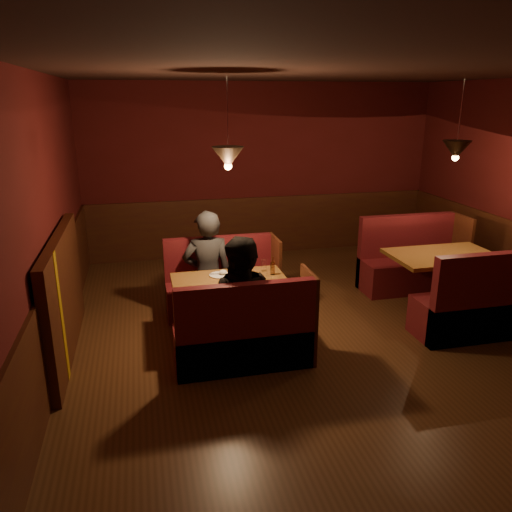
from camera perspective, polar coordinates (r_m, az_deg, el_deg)
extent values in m
cube|color=#4B2D17|center=(5.85, 9.07, -9.48)|extent=(6.00, 7.00, 0.01)
cube|color=#36201A|center=(5.23, 10.69, 20.24)|extent=(6.00, 7.00, 0.01)
cube|color=#4B1112|center=(8.64, 0.76, 9.71)|extent=(6.00, 0.01, 2.90)
cube|color=#4B1112|center=(5.04, -23.62, 2.45)|extent=(0.01, 7.00, 2.90)
cube|color=#371510|center=(8.80, 0.78, 3.55)|extent=(6.00, 0.04, 1.00)
cube|color=#371510|center=(5.34, -22.11, -7.41)|extent=(0.04, 7.00, 1.00)
cube|color=#371510|center=(5.64, -21.11, -4.30)|extent=(0.10, 2.20, 1.30)
cube|color=#B78B15|center=(5.12, -21.29, -6.52)|extent=(0.01, 0.12, 1.30)
cylinder|color=#333333|center=(5.26, -3.30, 15.52)|extent=(0.01, 0.01, 0.80)
cone|color=black|center=(5.29, -3.23, 11.19)|extent=(0.34, 0.34, 0.22)
sphere|color=#FFBF72|center=(5.30, -3.21, 10.23)|extent=(0.08, 0.08, 0.08)
cylinder|color=#333333|center=(6.48, 22.33, 14.68)|extent=(0.01, 0.01, 0.80)
cone|color=black|center=(6.50, 21.92, 11.18)|extent=(0.34, 0.34, 0.22)
sphere|color=#FFBF72|center=(6.51, 21.83, 10.40)|extent=(0.08, 0.08, 0.08)
cube|color=#573513|center=(5.62, -2.98, -2.97)|extent=(1.29, 0.78, 0.05)
cylinder|color=#371510|center=(5.75, -2.93, -6.19)|extent=(0.13, 0.13, 0.64)
cylinder|color=#371510|center=(5.88, -2.88, -8.89)|extent=(0.51, 0.51, 0.04)
cylinder|color=silver|center=(5.50, -2.75, -3.10)|extent=(0.26, 0.26, 0.02)
cube|color=black|center=(5.52, -1.83, -2.71)|extent=(0.08, 0.07, 0.03)
ellipsoid|color=silver|center=(5.49, -2.35, -2.73)|extent=(0.06, 0.06, 0.05)
cube|color=tan|center=(5.46, -1.78, -2.97)|extent=(0.08, 0.08, 0.03)
cylinder|color=silver|center=(5.46, -2.59, -3.10)|extent=(0.07, 0.10, 0.01)
cylinder|color=silver|center=(5.75, -4.18, -2.19)|extent=(0.24, 0.24, 0.01)
ellipsoid|color=beige|center=(5.75, -3.79, -1.85)|extent=(0.09, 0.09, 0.05)
cube|color=silver|center=(5.76, -4.48, -2.08)|extent=(0.18, 0.04, 0.00)
cylinder|color=white|center=(5.64, -0.32, -2.20)|extent=(0.05, 0.05, 0.08)
cylinder|color=white|center=(5.88, 0.91, -1.07)|extent=(0.07, 0.07, 0.14)
cylinder|color=white|center=(5.48, 1.49, -2.49)|extent=(0.07, 0.07, 0.14)
cylinder|color=#47230F|center=(5.75, 1.91, -1.44)|extent=(0.06, 0.06, 0.15)
cylinder|color=#47230F|center=(5.72, 1.92, -0.44)|extent=(0.02, 0.02, 0.06)
ellipsoid|color=white|center=(5.57, 0.58, -2.65)|extent=(0.10, 0.11, 0.04)
cube|color=#4B1318|center=(6.40, -3.99, -4.77)|extent=(1.38, 0.51, 0.41)
cube|color=#4B1318|center=(6.48, -4.32, -1.87)|extent=(1.38, 0.11, 0.96)
cube|color=#371510|center=(6.44, 2.18, -1.97)|extent=(0.04, 0.51, 0.96)
cube|color=#4B1318|center=(5.21, -1.57, -10.23)|extent=(1.38, 0.51, 0.41)
cube|color=#4B1318|center=(4.91, -1.13, -8.44)|extent=(1.38, 0.11, 0.96)
cube|color=#371510|center=(5.26, 6.02, -6.71)|extent=(0.04, 0.51, 0.96)
cube|color=#573513|center=(6.75, 20.65, 0.00)|extent=(1.33, 0.85, 0.05)
cylinder|color=#371510|center=(6.87, 20.31, -2.99)|extent=(0.14, 0.14, 0.70)
cylinder|color=#371510|center=(6.98, 20.02, -5.54)|extent=(0.56, 0.56, 0.04)
cube|color=#4B1318|center=(7.48, 17.23, -2.02)|extent=(1.43, 0.55, 0.45)
cube|color=#4B1318|center=(7.57, 16.63, 0.66)|extent=(1.43, 0.12, 1.05)
cube|color=#371510|center=(7.79, 22.13, 0.54)|extent=(0.04, 0.55, 1.05)
cube|color=#4B1318|center=(6.37, 23.72, -6.25)|extent=(1.43, 0.55, 0.45)
cube|color=#4B1318|center=(6.10, 25.24, -4.41)|extent=(1.43, 0.12, 1.05)
imported|color=#242325|center=(6.16, -5.62, 0.65)|extent=(0.63, 0.42, 1.70)
imported|color=black|center=(5.05, -1.21, -3.29)|extent=(0.99, 0.90, 1.67)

